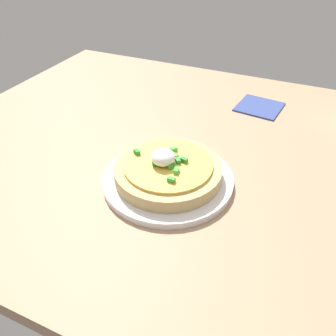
{
  "coord_description": "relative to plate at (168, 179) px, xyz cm",
  "views": [
    {
      "loc": [
        22.21,
        -58.34,
        44.39
      ],
      "look_at": [
        1.71,
        -12.41,
        6.33
      ],
      "focal_mm": 37.03,
      "sensor_mm": 36.0,
      "label": 1
    }
  ],
  "objects": [
    {
      "name": "napkin",
      "position": [
        9.15,
        37.18,
        -0.45
      ],
      "size": [
        11.76,
        11.76,
        0.4
      ],
      "primitive_type": "cube",
      "rotation": [
        0.0,
        0.0,
        -0.12
      ],
      "color": "#354585",
      "rests_on": "dining_table"
    },
    {
      "name": "dining_table",
      "position": [
        -1.71,
        12.41,
        -2.17
      ],
      "size": [
        112.57,
        88.56,
        3.03
      ],
      "primitive_type": "cube",
      "color": "tan",
      "rests_on": "ground"
    },
    {
      "name": "plate",
      "position": [
        0.0,
        0.0,
        0.0
      ],
      "size": [
        24.27,
        24.27,
        1.3
      ],
      "primitive_type": "cylinder",
      "color": "white",
      "rests_on": "dining_table"
    },
    {
      "name": "pizza",
      "position": [
        -0.04,
        -0.02,
        2.26
      ],
      "size": [
        19.78,
        19.78,
        5.82
      ],
      "color": "tan",
      "rests_on": "plate"
    }
  ]
}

